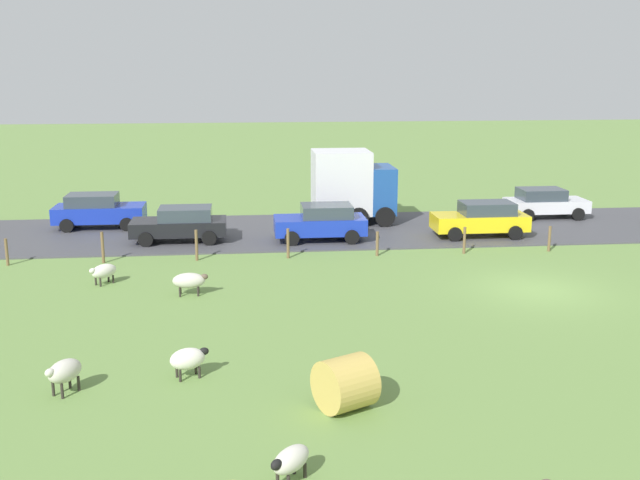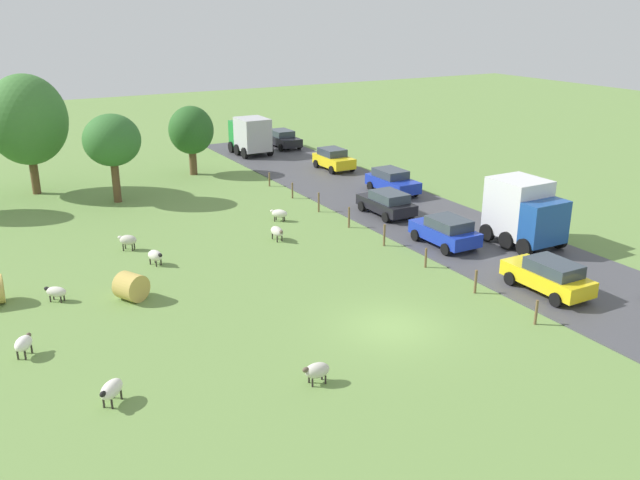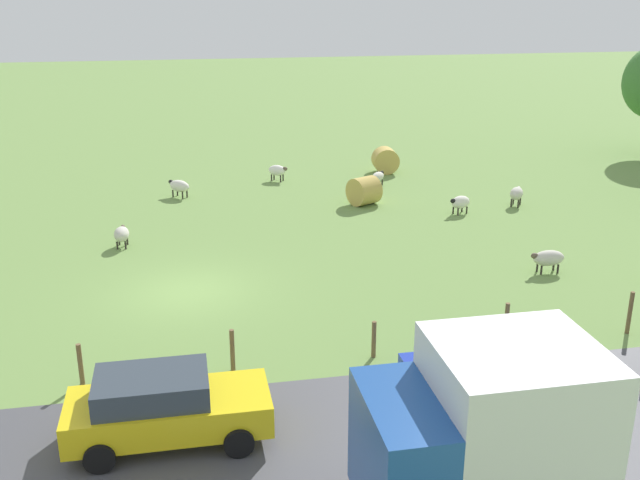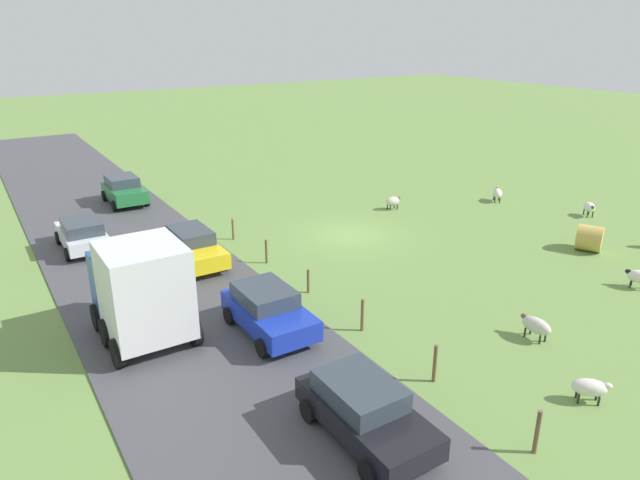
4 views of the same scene
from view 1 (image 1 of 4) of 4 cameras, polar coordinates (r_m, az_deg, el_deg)
The scene contains 21 objects.
ground_plane at distance 27.60m, azimuth 16.09°, elevation -3.67°, with size 160.00×160.00×0.00m, color #6B8E47.
road_strip at distance 37.06m, azimuth 10.19°, elevation 0.93°, with size 8.00×80.00×0.06m, color #47474C.
sheep_0 at distance 26.19m, azimuth -9.89°, elevation -3.06°, with size 0.55×1.22×0.80m.
sheep_3 at distance 19.48m, azimuth -9.98°, elevation -8.87°, with size 0.83×1.08×0.79m.
sheep_4 at distance 28.20m, azimuth -16.10°, elevation -2.30°, with size 1.06×1.06×0.74m.
sheep_5 at distance 14.81m, azimuth -2.25°, elevation -16.34°, with size 1.03×0.98×0.70m.
sheep_6 at distance 19.30m, azimuth -18.83°, elevation -9.42°, with size 1.08×0.99×0.85m.
hay_bale_0 at distance 17.53m, azimuth 1.94°, elevation -10.82°, with size 1.26×1.26×1.12m, color tan.
fence_post_0 at distance 33.31m, azimuth 17.01°, elevation 0.09°, with size 0.12×0.12×1.09m, color brown.
fence_post_1 at distance 32.05m, azimuth 10.90°, elevation -0.03°, with size 0.12×0.12×1.13m, color brown.
fence_post_2 at distance 31.20m, azimuth 4.37°, elevation -0.28°, with size 0.12×0.12×1.03m, color brown.
fence_post_3 at distance 30.74m, azimuth -2.44°, elevation -0.26°, with size 0.12×0.12×1.24m, color brown.
fence_post_4 at distance 30.74m, azimuth -9.35°, elevation -0.40°, with size 0.12×0.12×1.27m, color brown.
fence_post_5 at distance 31.19m, azimuth -16.17°, elevation -0.55°, with size 0.12×0.12×1.27m, color brown.
fence_post_6 at distance 32.08m, azimuth -22.68°, elevation -0.85°, with size 0.12×0.12×1.09m, color brown.
truck_0 at distance 37.38m, azimuth 2.36°, elevation 4.17°, with size 2.86×3.98×3.57m.
car_0 at distance 37.75m, azimuth -16.50°, elevation 2.18°, with size 2.11×4.25×1.64m.
car_1 at distance 33.62m, azimuth 0.11°, elevation 1.40°, with size 2.14×4.06×1.60m.
car_2 at distance 40.35m, azimuth 16.68°, elevation 2.76°, with size 2.08×4.04×1.50m.
car_3 at distance 35.15m, azimuth 12.15°, elevation 1.60°, with size 1.96×4.28×1.59m.
car_7 at distance 33.98m, azimuth -10.53°, elevation 1.24°, with size 2.09×4.18×1.53m.
Camera 1 is at (-24.43, 10.23, 7.75)m, focal length 42.17 mm.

